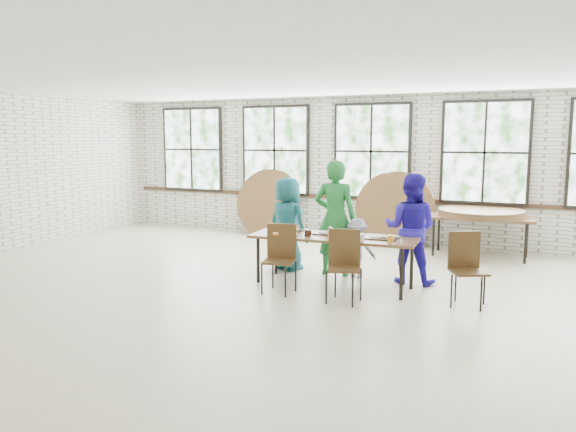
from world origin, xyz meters
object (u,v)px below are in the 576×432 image
object	(u,v)px
chair_near_right	(344,259)
storage_table	(481,219)
dining_table	(333,239)
chair_near_left	(280,252)

from	to	relation	value
chair_near_right	storage_table	bearing A→B (deg)	51.43
chair_near_right	storage_table	world-z (taller)	chair_near_right
dining_table	chair_near_left	distance (m)	0.83
dining_table	chair_near_right	distance (m)	0.76
chair_near_left	chair_near_right	size ratio (longest dim) A/B	1.00
chair_near_right	chair_near_left	bearing A→B (deg)	157.88
chair_near_left	storage_table	bearing A→B (deg)	44.07
chair_near_left	chair_near_right	distance (m)	0.97
chair_near_left	storage_table	xyz separation A→B (m)	(2.28, 3.61, 0.13)
dining_table	chair_near_left	bearing A→B (deg)	-138.80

